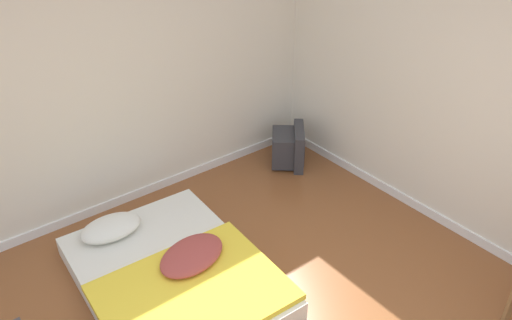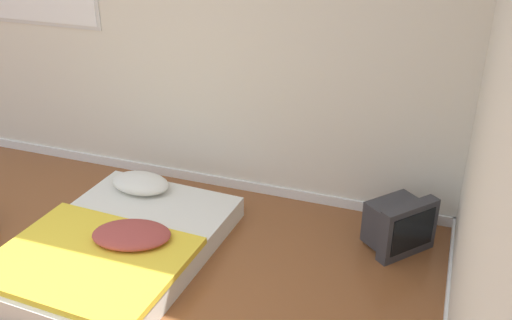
# 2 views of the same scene
# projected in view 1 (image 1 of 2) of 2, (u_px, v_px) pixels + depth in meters

# --- Properties ---
(wall_back) EXTENTS (7.31, 0.08, 2.60)m
(wall_back) POSITION_uv_depth(u_px,v_px,m) (71.00, 87.00, 4.15)
(wall_back) COLOR silver
(wall_back) RESTS_ON ground_plane
(mattress_bed) EXTENTS (1.37, 1.84, 0.32)m
(mattress_bed) POSITION_uv_depth(u_px,v_px,m) (173.00, 275.00, 3.93)
(mattress_bed) COLOR silver
(mattress_bed) RESTS_ON ground_plane
(crt_tv) EXTENTS (0.55, 0.57, 0.43)m
(crt_tv) POSITION_uv_depth(u_px,v_px,m) (289.00, 147.00, 5.48)
(crt_tv) COLOR #333338
(crt_tv) RESTS_ON ground_plane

